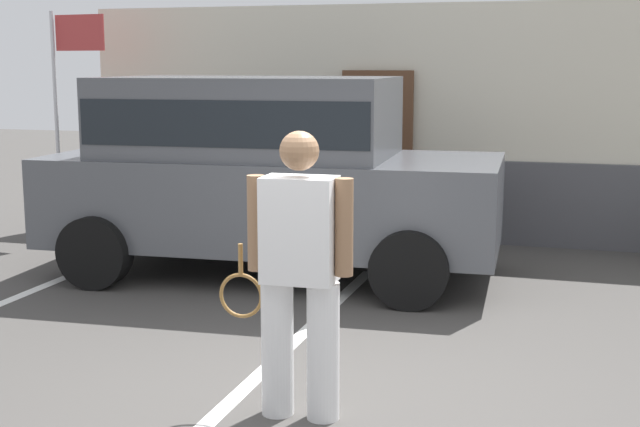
# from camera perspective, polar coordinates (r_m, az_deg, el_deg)

# --- Properties ---
(ground_plane) EXTENTS (40.00, 40.00, 0.00)m
(ground_plane) POSITION_cam_1_polar(r_m,az_deg,el_deg) (5.85, -0.85, -12.26)
(ground_plane) COLOR #423F3D
(parking_stripe_0) EXTENTS (0.12, 4.40, 0.01)m
(parking_stripe_0) POSITION_cam_1_polar(r_m,az_deg,el_deg) (8.67, -19.90, -5.48)
(parking_stripe_0) COLOR silver
(parking_stripe_0) RESTS_ON ground_plane
(parking_stripe_1) EXTENTS (0.12, 4.40, 0.01)m
(parking_stripe_1) POSITION_cam_1_polar(r_m,az_deg,el_deg) (7.34, -0.94, -7.62)
(parking_stripe_1) COLOR silver
(parking_stripe_1) RESTS_ON ground_plane
(house_frontage) EXTENTS (9.54, 0.40, 2.91)m
(house_frontage) POSITION_cam_1_polar(r_m,az_deg,el_deg) (11.09, 8.24, 5.37)
(house_frontage) COLOR beige
(house_frontage) RESTS_ON ground_plane
(parked_suv) EXTENTS (4.70, 2.38, 2.05)m
(parked_suv) POSITION_cam_1_polar(r_m,az_deg,el_deg) (9.09, -3.68, 3.11)
(parked_suv) COLOR #4C4F54
(parked_suv) RESTS_ON ground_plane
(tennis_player_man) EXTENTS (0.92, 0.29, 1.79)m
(tennis_player_man) POSITION_cam_1_polar(r_m,az_deg,el_deg) (5.39, -1.37, -3.82)
(tennis_player_man) COLOR white
(tennis_player_man) RESTS_ON ground_plane
(flag_pole) EXTENTS (0.80, 0.11, 2.84)m
(flag_pole) POSITION_cam_1_polar(r_m,az_deg,el_deg) (11.87, -16.03, 8.34)
(flag_pole) COLOR silver
(flag_pole) RESTS_ON ground_plane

